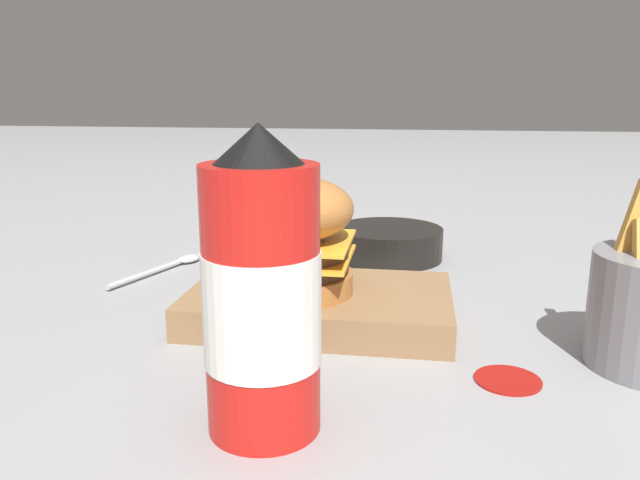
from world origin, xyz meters
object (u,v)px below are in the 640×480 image
burger (295,235)px  spoon (173,264)px  serving_board (320,305)px  side_bowl (389,242)px  ketchup_bottle (262,296)px

burger → spoon: size_ratio=0.72×
serving_board → burger: burger is taller
burger → side_bowl: (0.08, 0.25, -0.07)m
serving_board → spoon: (-0.21, 0.15, -0.01)m
ketchup_bottle → side_bowl: (0.06, 0.45, -0.07)m
serving_board → spoon: bearing=144.2°
serving_board → ketchup_bottle: size_ratio=1.25×
side_bowl → spoon: 0.28m
ketchup_bottle → burger: bearing=94.6°
side_bowl → serving_board: bearing=-103.0°
burger → ketchup_bottle: size_ratio=0.55×
ketchup_bottle → spoon: ketchup_bottle is taller
serving_board → burger: 0.08m
burger → side_bowl: burger is taller
serving_board → side_bowl: side_bowl is taller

